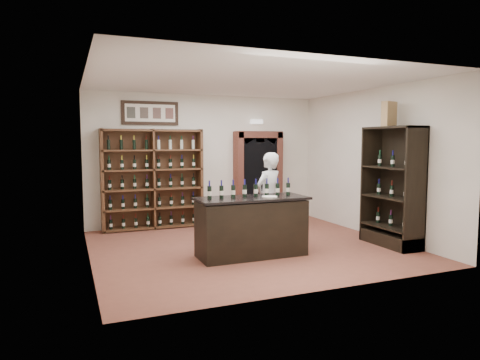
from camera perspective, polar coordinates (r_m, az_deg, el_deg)
name	(u,v)px	position (r m, az deg, el deg)	size (l,w,h in m)	color
floor	(248,247)	(7.96, 1.11, -8.86)	(5.50, 5.50, 0.00)	brown
ceiling	(249,81)	(7.79, 1.15, 13.07)	(5.50, 5.50, 0.00)	white
wall_back	(206,160)	(10.07, -4.49, 2.72)	(5.50, 0.04, 3.00)	white
wall_left	(87,169)	(7.11, -19.69, 1.40)	(0.04, 5.00, 3.00)	white
wall_right	(372,162)	(9.17, 17.15, 2.26)	(0.04, 5.00, 3.00)	white
wine_shelf	(153,179)	(9.62, -11.57, 0.13)	(2.20, 0.38, 2.20)	#56321D
framed_picture	(150,113)	(9.74, -11.88, 8.72)	(1.25, 0.04, 0.52)	black
arched_doorway	(258,174)	(10.38, 2.40, 0.81)	(1.17, 0.35, 2.17)	black
emergency_light	(257,122)	(10.45, 2.22, 7.76)	(0.30, 0.10, 0.10)	white
tasting_counter	(251,227)	(7.23, 1.54, -6.28)	(1.88, 0.78, 1.00)	black
counter_bottle_0	(209,192)	(6.93, -4.09, -1.65)	(0.07, 0.07, 0.30)	black
counter_bottle_1	(221,192)	(7.00, -2.49, -1.58)	(0.07, 0.07, 0.30)	black
counter_bottle_2	(233,191)	(7.07, -0.92, -1.51)	(0.07, 0.07, 0.30)	black
counter_bottle_3	(245,191)	(7.14, 0.62, -1.44)	(0.07, 0.07, 0.30)	black
counter_bottle_4	(256,190)	(7.23, 2.12, -1.36)	(0.07, 0.07, 0.30)	black
counter_bottle_5	(267,190)	(7.31, 3.59, -1.29)	(0.07, 0.07, 0.30)	black
counter_bottle_6	(278,189)	(7.40, 5.03, -1.22)	(0.07, 0.07, 0.30)	black
counter_bottle_7	(288,189)	(7.50, 6.43, -1.15)	(0.07, 0.07, 0.30)	black
side_cabinet	(393,205)	(8.41, 19.70, -3.16)	(0.48, 1.20, 2.20)	black
shopkeeper	(269,198)	(8.14, 3.82, -2.38)	(0.63, 0.41, 1.72)	silver
plate	(270,197)	(7.12, 3.97, -2.25)	(0.26, 0.26, 0.02)	silver
wine_crate	(389,114)	(8.37, 19.26, 8.30)	(0.32, 0.13, 0.45)	tan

